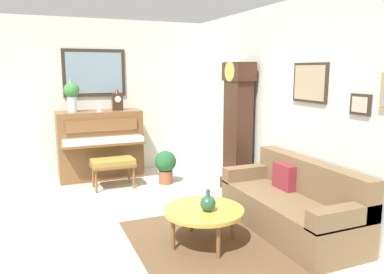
{
  "coord_description": "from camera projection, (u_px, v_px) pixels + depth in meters",
  "views": [
    {
      "loc": [
        4.51,
        -0.79,
        1.91
      ],
      "look_at": [
        -0.18,
        1.16,
        1.01
      ],
      "focal_mm": 35.6,
      "sensor_mm": 36.0,
      "label": 1
    }
  ],
  "objects": [
    {
      "name": "green_jug",
      "position": [
        208.0,
        203.0,
        4.07
      ],
      "size": [
        0.17,
        0.17,
        0.24
      ],
      "color": "#234C33",
      "rests_on": "coffee_table"
    },
    {
      "name": "flower_vase",
      "position": [
        72.0,
        94.0,
        6.42
      ],
      "size": [
        0.26,
        0.26,
        0.58
      ],
      "color": "silver",
      "rests_on": "piano"
    },
    {
      "name": "teacup",
      "position": [
        100.0,
        110.0,
        6.5
      ],
      "size": [
        0.12,
        0.12,
        0.06
      ],
      "color": "#ADC6D6",
      "rests_on": "piano"
    },
    {
      "name": "wall_left",
      "position": [
        81.0,
        98.0,
        6.85
      ],
      "size": [
        0.13,
        4.9,
        2.8
      ],
      "color": "silver",
      "rests_on": "ground_plane"
    },
    {
      "name": "piano_bench",
      "position": [
        113.0,
        164.0,
        6.16
      ],
      "size": [
        0.42,
        0.7,
        0.48
      ],
      "color": "brown",
      "rests_on": "ground_plane"
    },
    {
      "name": "ground_plane",
      "position": [
        112.0,
        229.0,
        4.74
      ],
      "size": [
        6.4,
        6.0,
        0.1
      ],
      "primitive_type": "cube",
      "color": "beige"
    },
    {
      "name": "coffee_table",
      "position": [
        204.0,
        211.0,
        4.16
      ],
      "size": [
        0.88,
        0.88,
        0.41
      ],
      "color": "gold",
      "rests_on": "ground_plane"
    },
    {
      "name": "area_rug",
      "position": [
        207.0,
        247.0,
        4.14
      ],
      "size": [
        2.1,
        1.5,
        0.01
      ],
      "primitive_type": "cube",
      "color": "brown",
      "rests_on": "ground_plane"
    },
    {
      "name": "potted_plant",
      "position": [
        166.0,
        165.0,
        6.42
      ],
      "size": [
        0.36,
        0.36,
        0.56
      ],
      "color": "#935138",
      "rests_on": "ground_plane"
    },
    {
      "name": "grandfather_clock",
      "position": [
        238.0,
        131.0,
        5.94
      ],
      "size": [
        0.52,
        0.34,
        2.03
      ],
      "color": "#3D2316",
      "rests_on": "ground_plane"
    },
    {
      "name": "piano",
      "position": [
        100.0,
        144.0,
        6.75
      ],
      "size": [
        0.87,
        1.44,
        1.2
      ],
      "color": "brown",
      "rests_on": "ground_plane"
    },
    {
      "name": "mantel_clock",
      "position": [
        117.0,
        101.0,
        6.74
      ],
      "size": [
        0.13,
        0.18,
        0.38
      ],
      "color": "#3D2316",
      "rests_on": "piano"
    },
    {
      "name": "wall_back",
      "position": [
        278.0,
        106.0,
        5.38
      ],
      "size": [
        5.3,
        0.13,
        2.8
      ],
      "color": "silver",
      "rests_on": "ground_plane"
    },
    {
      "name": "couch",
      "position": [
        292.0,
        205.0,
        4.53
      ],
      "size": [
        1.9,
        0.8,
        0.84
      ],
      "color": "brown",
      "rests_on": "ground_plane"
    }
  ]
}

